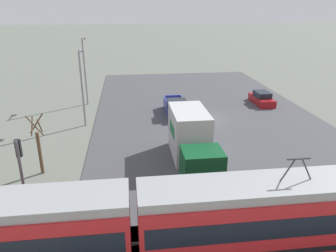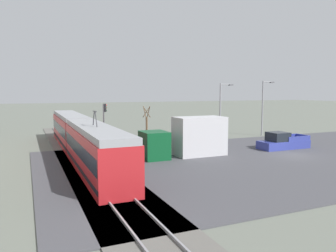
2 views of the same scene
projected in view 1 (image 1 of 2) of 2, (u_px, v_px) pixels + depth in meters
ground_plane at (208, 119)px, 33.72m from camera, size 320.00×320.00×0.00m
road_surface at (208, 119)px, 33.71m from camera, size 22.99×46.18×0.08m
rail_bed at (296, 241)px, 16.42m from camera, size 67.51×4.40×0.22m
light_rail_tram at (134, 226)px, 14.87m from camera, size 29.59×2.65×4.65m
box_truck at (192, 140)px, 24.10m from camera, size 2.62×8.16×3.67m
pickup_truck at (176, 108)px, 34.72m from camera, size 2.05×5.67×1.80m
sedan_car_0 at (262, 99)px, 38.52m from camera, size 1.78×4.21×1.45m
traffic_light_pole at (21, 169)px, 17.11m from camera, size 0.28×0.47×4.76m
street_tree at (39, 147)px, 22.43m from camera, size 1.04×0.87×4.38m
street_lamp_near_crossing at (85, 67)px, 37.37m from camera, size 0.36×1.95×7.61m
street_lamp_mid_block at (82, 83)px, 30.80m from camera, size 0.36×1.95×7.19m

